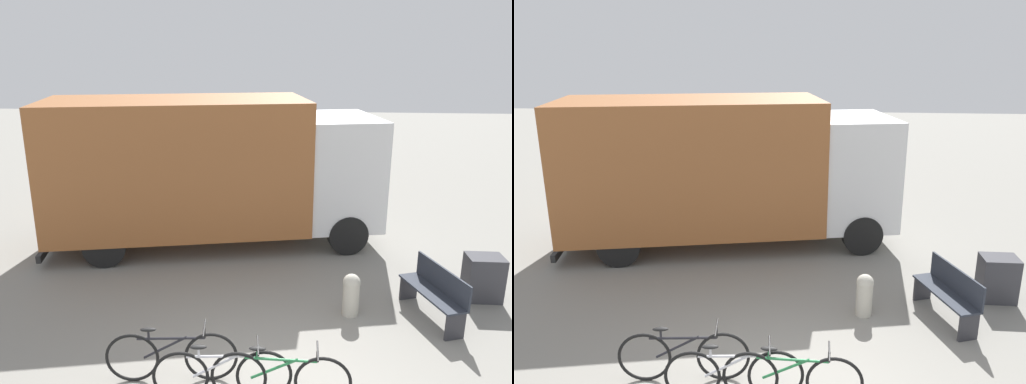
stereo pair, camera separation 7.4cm
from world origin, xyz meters
The scene contains 7 objects.
delivery_truck centered at (-1.75, 5.73, 1.86)m, with size 7.87×3.92×3.40m.
park_bench centered at (2.63, 2.61, 0.50)m, with size 0.86×1.53×0.92m.
bicycle_near centered at (-1.46, 0.58, 0.40)m, with size 1.84×0.44×0.84m.
bicycle_middle centered at (-0.70, 0.23, 0.40)m, with size 1.84×0.44×0.84m.
bicycle_far centered at (0.06, 0.21, 0.40)m, with size 1.84×0.44×0.84m.
bollard_near_bench centered at (1.21, 2.59, 0.42)m, with size 0.30×0.30×0.77m.
utility_box centered at (3.70, 3.36, 0.42)m, with size 0.64×0.49×0.84m.
Camera 1 is at (0.18, -5.30, 4.55)m, focal length 35.00 mm.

